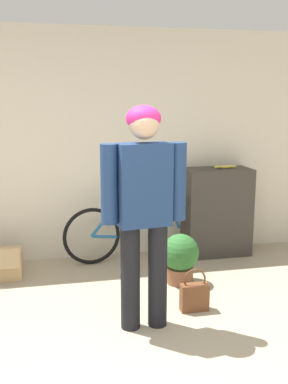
{
  "coord_description": "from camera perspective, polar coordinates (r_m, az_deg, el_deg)",
  "views": [
    {
      "loc": [
        -0.41,
        -2.37,
        1.83
      ],
      "look_at": [
        0.29,
        0.94,
        1.12
      ],
      "focal_mm": 42.0,
      "sensor_mm": 36.0,
      "label": 1
    }
  ],
  "objects": [
    {
      "name": "wall_back",
      "position": [
        5.14,
        -7.42,
        5.8
      ],
      "size": [
        8.0,
        0.07,
        2.6
      ],
      "color": "beige",
      "rests_on": "ground_plane"
    },
    {
      "name": "cardboard_box",
      "position": [
        4.98,
        -17.47,
        -8.7
      ],
      "size": [
        0.39,
        0.45,
        0.33
      ],
      "color": "tan",
      "rests_on": "ground_plane"
    },
    {
      "name": "potted_plant",
      "position": [
        4.55,
        4.63,
        -8.17
      ],
      "size": [
        0.37,
        0.37,
        0.51
      ],
      "color": "brown",
      "rests_on": "ground_plane"
    },
    {
      "name": "bicycle",
      "position": [
        5.17,
        -0.97,
        -4.81
      ],
      "size": [
        1.69,
        0.46,
        0.72
      ],
      "rotation": [
        0.0,
        0.0,
        0.11
      ],
      "color": "black",
      "rests_on": "ground_plane"
    },
    {
      "name": "side_shelf",
      "position": [
        5.38,
        9.22,
        -2.49
      ],
      "size": [
        0.77,
        0.4,
        1.03
      ],
      "color": "#38332D",
      "rests_on": "ground_plane"
    },
    {
      "name": "person",
      "position": [
        3.47,
        -0.01,
        -1.2
      ],
      "size": [
        0.67,
        0.26,
        1.78
      ],
      "rotation": [
        0.0,
        0.0,
        0.11
      ],
      "color": "black",
      "rests_on": "ground_plane"
    },
    {
      "name": "handbag",
      "position": [
        4.05,
        6.42,
        -12.94
      ],
      "size": [
        0.25,
        0.1,
        0.39
      ],
      "color": "brown",
      "rests_on": "ground_plane"
    },
    {
      "name": "banana",
      "position": [
        5.3,
        10.18,
        3.17
      ],
      "size": [
        0.29,
        0.08,
        0.04
      ],
      "color": "#EAD64C",
      "rests_on": "side_shelf"
    }
  ]
}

